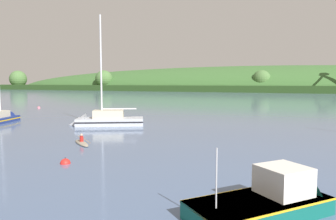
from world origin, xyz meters
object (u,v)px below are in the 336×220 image
sailboat_outer_reach (102,123)px  canoe_with_paddler (82,143)px  sailboat_midwater_white (1,120)px  mooring_buoy_far_upstream (65,164)px  mooring_buoy_foreground (39,108)px  fishing_boat_moored (273,203)px

sailboat_outer_reach → canoe_with_paddler: bearing=88.4°
sailboat_midwater_white → mooring_buoy_far_upstream: (24.46, -11.95, -0.33)m
sailboat_outer_reach → mooring_buoy_foreground: (-30.10, 15.28, -0.29)m
fishing_boat_moored → mooring_buoy_foreground: (-53.70, 32.94, -0.43)m
canoe_with_paddler → mooring_buoy_far_upstream: (3.79, -5.55, -0.10)m
sailboat_outer_reach → fishing_boat_moored: sailboat_outer_reach is taller
sailboat_outer_reach → canoe_with_paddler: size_ratio=4.53×
sailboat_midwater_white → mooring_buoy_foreground: (-15.71, 19.21, -0.33)m
mooring_buoy_far_upstream → sailboat_midwater_white: bearing=154.0°
sailboat_outer_reach → fishing_boat_moored: size_ratio=2.35×
sailboat_midwater_white → mooring_buoy_far_upstream: sailboat_midwater_white is taller
sailboat_outer_reach → mooring_buoy_foreground: size_ratio=21.11×
fishing_boat_moored → mooring_buoy_far_upstream: fishing_boat_moored is taller
fishing_boat_moored → canoe_with_paddler: (-17.33, 7.33, -0.33)m
fishing_boat_moored → mooring_buoy_far_upstream: 13.66m
canoe_with_paddler → mooring_buoy_far_upstream: canoe_with_paddler is taller
fishing_boat_moored → sailboat_midwater_white: bearing=106.5°
sailboat_midwater_white → canoe_with_paddler: 21.63m
sailboat_midwater_white → mooring_buoy_far_upstream: size_ratio=17.03×
fishing_boat_moored → mooring_buoy_foreground: bearing=94.8°
sailboat_midwater_white → canoe_with_paddler: size_ratio=3.87×
sailboat_outer_reach → mooring_buoy_foreground: bearing=-59.8°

